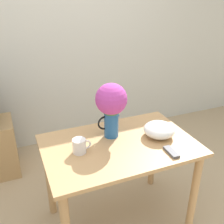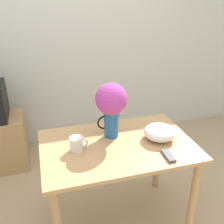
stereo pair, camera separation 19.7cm
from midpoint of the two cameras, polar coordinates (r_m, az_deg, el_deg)
The scene contains 6 objects.
wall_back at distance 3.19m, azimuth -6.66°, elevation 15.67°, with size 8.00×0.05×2.60m.
table at distance 2.04m, azimuth 3.98°, elevation -10.17°, with size 1.13×0.74×0.78m.
flower_vase at distance 1.94m, azimuth 2.73°, elevation 1.76°, with size 0.24×0.24×0.43m.
coffee_mug at distance 1.87m, azimuth -4.69°, elevation -7.02°, with size 0.13×0.09×0.11m.
white_bowl at distance 2.05m, azimuth 13.07°, elevation -4.39°, with size 0.24×0.24×0.11m.
remote_control at distance 1.88m, azimuth 15.18°, elevation -9.25°, with size 0.06×0.14×0.02m.
Camera 2 is at (-0.44, -1.42, 1.84)m, focal length 42.00 mm.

